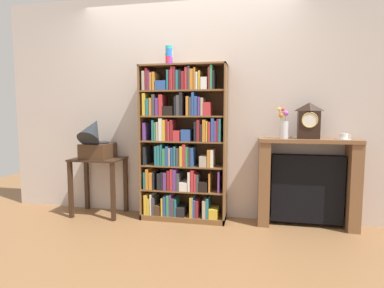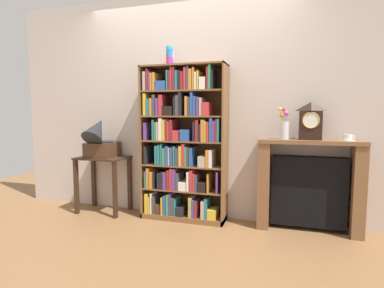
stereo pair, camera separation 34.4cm
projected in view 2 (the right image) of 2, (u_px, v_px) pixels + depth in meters
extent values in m
cube|color=brown|center=(182.00, 221.00, 3.48)|extent=(7.92, 6.40, 0.02)
cube|color=beige|center=(202.00, 107.00, 3.57)|extent=(4.92, 0.08, 2.60)
cube|color=brown|center=(146.00, 142.00, 3.61)|extent=(0.02, 0.31, 1.75)
cube|color=brown|center=(225.00, 145.00, 3.33)|extent=(0.02, 0.31, 1.75)
cube|color=brown|center=(188.00, 142.00, 3.62)|extent=(0.97, 0.01, 1.75)
cube|color=brown|center=(184.00, 66.00, 3.39)|extent=(0.97, 0.31, 0.02)
cube|color=brown|center=(184.00, 216.00, 3.56)|extent=(0.97, 0.31, 0.06)
cube|color=gold|center=(150.00, 201.00, 3.65)|extent=(0.04, 0.25, 0.23)
cube|color=gold|center=(153.00, 203.00, 3.65)|extent=(0.02, 0.27, 0.19)
cube|color=white|center=(155.00, 202.00, 3.61)|extent=(0.02, 0.22, 0.24)
cube|color=#424247|center=(157.00, 203.00, 3.62)|extent=(0.03, 0.25, 0.20)
cube|color=#472D1C|center=(161.00, 207.00, 3.61)|extent=(0.07, 0.24, 0.11)
cube|color=gold|center=(165.00, 204.00, 3.58)|extent=(0.02, 0.23, 0.20)
cube|color=#2D519E|center=(168.00, 203.00, 3.58)|extent=(0.03, 0.26, 0.22)
cube|color=#388E56|center=(170.00, 203.00, 3.55)|extent=(0.03, 0.21, 0.24)
cube|color=#663884|center=(173.00, 203.00, 3.54)|extent=(0.02, 0.20, 0.25)
cube|color=#424247|center=(175.00, 204.00, 3.55)|extent=(0.03, 0.24, 0.21)
cube|color=teal|center=(177.00, 205.00, 3.53)|extent=(0.02, 0.21, 0.20)
cube|color=black|center=(182.00, 210.00, 3.52)|extent=(0.09, 0.21, 0.10)
cube|color=gold|center=(192.00, 205.00, 3.48)|extent=(0.02, 0.23, 0.23)
cube|color=#B2A893|center=(193.00, 206.00, 3.47)|extent=(0.02, 0.21, 0.23)
cube|color=#2D519E|center=(195.00, 207.00, 3.46)|extent=(0.02, 0.22, 0.20)
cube|color=maroon|center=(198.00, 207.00, 3.46)|extent=(0.03, 0.23, 0.19)
cube|color=#B2A893|center=(205.00, 208.00, 3.45)|extent=(0.04, 0.25, 0.20)
cube|color=teal|center=(208.00, 207.00, 3.43)|extent=(0.03, 0.23, 0.22)
cube|color=gold|center=(213.00, 213.00, 3.39)|extent=(0.10, 0.18, 0.11)
cube|color=brown|center=(184.00, 189.00, 3.53)|extent=(0.93, 0.29, 0.02)
cube|color=teal|center=(149.00, 178.00, 3.63)|extent=(0.02, 0.26, 0.20)
cube|color=orange|center=(152.00, 177.00, 3.61)|extent=(0.03, 0.26, 0.23)
cube|color=orange|center=(155.00, 179.00, 3.59)|extent=(0.04, 0.23, 0.19)
cube|color=black|center=(158.00, 179.00, 3.59)|extent=(0.02, 0.25, 0.19)
cube|color=black|center=(162.00, 179.00, 3.56)|extent=(0.04, 0.23, 0.19)
cube|color=black|center=(165.00, 179.00, 3.55)|extent=(0.02, 0.22, 0.20)
cube|color=#663884|center=(168.00, 179.00, 3.54)|extent=(0.04, 0.22, 0.20)
cube|color=maroon|center=(171.00, 178.00, 3.54)|extent=(0.03, 0.25, 0.22)
cube|color=#C63338|center=(174.00, 178.00, 3.51)|extent=(0.03, 0.21, 0.24)
cube|color=#663884|center=(177.00, 178.00, 3.51)|extent=(0.04, 0.23, 0.24)
cube|color=#424247|center=(180.00, 180.00, 3.49)|extent=(0.03, 0.22, 0.20)
cube|color=white|center=(185.00, 185.00, 3.49)|extent=(0.09, 0.24, 0.10)
cube|color=white|center=(190.00, 180.00, 3.46)|extent=(0.03, 0.23, 0.22)
cube|color=#C63338|center=(193.00, 180.00, 3.44)|extent=(0.03, 0.21, 0.24)
cube|color=#C63338|center=(196.00, 181.00, 3.44)|extent=(0.02, 0.24, 0.20)
cube|color=#424247|center=(198.00, 182.00, 3.43)|extent=(0.02, 0.23, 0.19)
cube|color=black|center=(203.00, 186.00, 3.39)|extent=(0.10, 0.18, 0.11)
cube|color=orange|center=(210.00, 182.00, 3.41)|extent=(0.02, 0.26, 0.21)
cube|color=#663884|center=(219.00, 181.00, 3.37)|extent=(0.02, 0.25, 0.23)
cube|color=brown|center=(184.00, 165.00, 3.50)|extent=(0.93, 0.29, 0.02)
cube|color=black|center=(149.00, 154.00, 3.60)|extent=(0.03, 0.26, 0.21)
cube|color=teal|center=(159.00, 155.00, 3.53)|extent=(0.03, 0.20, 0.22)
cube|color=teal|center=(162.00, 154.00, 3.53)|extent=(0.03, 0.22, 0.22)
cube|color=teal|center=(165.00, 154.00, 3.54)|extent=(0.02, 0.26, 0.24)
cube|color=#388E56|center=(167.00, 156.00, 3.53)|extent=(0.03, 0.26, 0.19)
cube|color=#2D519E|center=(170.00, 155.00, 3.51)|extent=(0.03, 0.23, 0.22)
cube|color=#B2A893|center=(172.00, 156.00, 3.51)|extent=(0.02, 0.25, 0.20)
cube|color=#2D519E|center=(175.00, 156.00, 3.49)|extent=(0.02, 0.24, 0.20)
cube|color=teal|center=(177.00, 155.00, 3.47)|extent=(0.02, 0.21, 0.22)
cube|color=#424247|center=(180.00, 156.00, 3.47)|extent=(0.03, 0.22, 0.20)
cube|color=gold|center=(183.00, 155.00, 3.47)|extent=(0.03, 0.24, 0.22)
cube|color=#C63338|center=(186.00, 154.00, 3.44)|extent=(0.03, 0.22, 0.24)
cube|color=#388E56|center=(188.00, 156.00, 3.43)|extent=(0.03, 0.22, 0.22)
cube|color=#424247|center=(191.00, 156.00, 3.45)|extent=(0.02, 0.26, 0.21)
cube|color=#2D519E|center=(193.00, 156.00, 3.42)|extent=(0.03, 0.22, 0.21)
cube|color=#B2A893|center=(204.00, 161.00, 3.40)|extent=(0.08, 0.24, 0.12)
cube|color=orange|center=(209.00, 158.00, 3.37)|extent=(0.03, 0.24, 0.19)
cube|color=white|center=(212.00, 158.00, 3.35)|extent=(0.03, 0.22, 0.19)
cube|color=brown|center=(184.00, 141.00, 3.47)|extent=(0.93, 0.29, 0.02)
cube|color=#663884|center=(148.00, 131.00, 3.55)|extent=(0.03, 0.21, 0.20)
cube|color=teal|center=(157.00, 130.00, 3.53)|extent=(0.02, 0.25, 0.23)
cube|color=#388E56|center=(159.00, 131.00, 3.53)|extent=(0.02, 0.26, 0.20)
cube|color=#B2A893|center=(161.00, 131.00, 3.52)|extent=(0.02, 0.25, 0.21)
cube|color=white|center=(164.00, 129.00, 3.49)|extent=(0.04, 0.22, 0.25)
cube|color=gold|center=(167.00, 130.00, 3.49)|extent=(0.03, 0.23, 0.23)
cube|color=maroon|center=(169.00, 130.00, 3.47)|extent=(0.02, 0.21, 0.24)
cube|color=#C63338|center=(171.00, 131.00, 3.47)|extent=(0.02, 0.23, 0.22)
cube|color=maroon|center=(174.00, 130.00, 3.45)|extent=(0.03, 0.21, 0.23)
cube|color=#C63338|center=(178.00, 135.00, 3.43)|extent=(0.08, 0.19, 0.12)
cube|color=#2D519E|center=(187.00, 135.00, 3.42)|extent=(0.10, 0.23, 0.13)
cube|color=black|center=(196.00, 131.00, 3.38)|extent=(0.02, 0.23, 0.21)
cube|color=maroon|center=(199.00, 130.00, 3.37)|extent=(0.03, 0.23, 0.23)
cube|color=black|center=(202.00, 132.00, 3.37)|extent=(0.02, 0.23, 0.19)
cube|color=orange|center=(205.00, 130.00, 3.36)|extent=(0.04, 0.24, 0.24)
cube|color=gold|center=(208.00, 131.00, 3.36)|extent=(0.02, 0.25, 0.22)
cube|color=#C63338|center=(210.00, 131.00, 3.34)|extent=(0.02, 0.22, 0.21)
cube|color=#2D519E|center=(213.00, 130.00, 3.33)|extent=(0.03, 0.24, 0.25)
cube|color=#663884|center=(216.00, 131.00, 3.32)|extent=(0.02, 0.22, 0.22)
cube|color=maroon|center=(218.00, 130.00, 3.33)|extent=(0.02, 0.26, 0.24)
cube|color=teal|center=(220.00, 130.00, 3.30)|extent=(0.02, 0.23, 0.25)
cube|color=brown|center=(184.00, 116.00, 3.44)|extent=(0.93, 0.29, 0.02)
cube|color=gold|center=(149.00, 105.00, 3.54)|extent=(0.03, 0.26, 0.25)
cube|color=teal|center=(152.00, 107.00, 3.53)|extent=(0.03, 0.27, 0.19)
cube|color=orange|center=(154.00, 107.00, 3.50)|extent=(0.03, 0.22, 0.19)
cube|color=#424247|center=(157.00, 105.00, 3.49)|extent=(0.03, 0.23, 0.23)
cube|color=#663884|center=(160.00, 107.00, 3.49)|extent=(0.03, 0.24, 0.19)
cube|color=#C63338|center=(164.00, 105.00, 3.47)|extent=(0.04, 0.23, 0.23)
cube|color=black|center=(170.00, 111.00, 3.44)|extent=(0.12, 0.20, 0.10)
cube|color=black|center=(178.00, 106.00, 3.43)|extent=(0.02, 0.24, 0.20)
cube|color=#424247|center=(180.00, 106.00, 3.40)|extent=(0.04, 0.21, 0.22)
cube|color=black|center=(183.00, 104.00, 3.41)|extent=(0.03, 0.25, 0.25)
cube|color=orange|center=(189.00, 106.00, 3.38)|extent=(0.03, 0.22, 0.21)
cube|color=#424247|center=(192.00, 107.00, 3.38)|extent=(0.02, 0.24, 0.20)
cube|color=#2D519E|center=(194.00, 104.00, 3.37)|extent=(0.02, 0.25, 0.25)
cube|color=#2D519E|center=(197.00, 106.00, 3.35)|extent=(0.03, 0.23, 0.21)
cube|color=#663884|center=(200.00, 106.00, 3.34)|extent=(0.02, 0.21, 0.20)
cube|color=#B2A893|center=(202.00, 107.00, 3.33)|extent=(0.02, 0.21, 0.19)
cube|color=#C63338|center=(207.00, 109.00, 3.31)|extent=(0.08, 0.21, 0.14)
cube|color=brown|center=(184.00, 91.00, 3.41)|extent=(0.93, 0.29, 0.02)
cube|color=#B2A893|center=(148.00, 82.00, 3.51)|extent=(0.03, 0.25, 0.21)
cube|color=maroon|center=(151.00, 81.00, 3.50)|extent=(0.02, 0.27, 0.24)
cube|color=#663884|center=(152.00, 82.00, 3.47)|extent=(0.02, 0.21, 0.21)
cube|color=orange|center=(155.00, 83.00, 3.49)|extent=(0.02, 0.25, 0.19)
cube|color=orange|center=(158.00, 82.00, 3.48)|extent=(0.03, 0.26, 0.20)
cube|color=#2D519E|center=(163.00, 86.00, 3.44)|extent=(0.12, 0.21, 0.10)
cube|color=teal|center=(170.00, 81.00, 3.41)|extent=(0.02, 0.22, 0.21)
cube|color=maroon|center=(172.00, 81.00, 3.40)|extent=(0.02, 0.21, 0.21)
cube|color=#C63338|center=(174.00, 79.00, 3.40)|extent=(0.02, 0.21, 0.24)
cube|color=maroon|center=(177.00, 79.00, 3.40)|extent=(0.03, 0.23, 0.24)
cube|color=teal|center=(179.00, 81.00, 3.39)|extent=(0.03, 0.23, 0.21)
cube|color=black|center=(182.00, 81.00, 3.40)|extent=(0.03, 0.27, 0.21)
cube|color=maroon|center=(185.00, 82.00, 3.39)|extent=(0.03, 0.26, 0.19)
cube|color=#C63338|center=(188.00, 79.00, 3.36)|extent=(0.03, 0.24, 0.24)
cube|color=#424247|center=(190.00, 79.00, 3.34)|extent=(0.02, 0.22, 0.25)
cube|color=orange|center=(193.00, 80.00, 3.36)|extent=(0.04, 0.26, 0.22)
cube|color=orange|center=(196.00, 79.00, 3.34)|extent=(0.02, 0.25, 0.23)
cube|color=white|center=(198.00, 82.00, 3.32)|extent=(0.02, 0.23, 0.18)
cube|color=gold|center=(200.00, 81.00, 3.31)|extent=(0.02, 0.21, 0.20)
cube|color=white|center=(205.00, 84.00, 3.31)|extent=(0.07, 0.23, 0.13)
cube|color=maroon|center=(210.00, 79.00, 3.29)|extent=(0.02, 0.24, 0.23)
cube|color=#388E56|center=(211.00, 78.00, 3.26)|extent=(0.02, 0.20, 0.25)
cube|color=black|center=(214.00, 81.00, 3.28)|extent=(0.02, 0.24, 0.19)
cylinder|color=purple|center=(170.00, 62.00, 3.43)|extent=(0.08, 0.08, 0.09)
cylinder|color=purple|center=(170.00, 60.00, 3.43)|extent=(0.08, 0.08, 0.09)
cylinder|color=red|center=(170.00, 59.00, 3.42)|extent=(0.08, 0.08, 0.09)
cylinder|color=#28B2B7|center=(170.00, 58.00, 3.42)|extent=(0.08, 0.08, 0.09)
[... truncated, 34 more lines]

